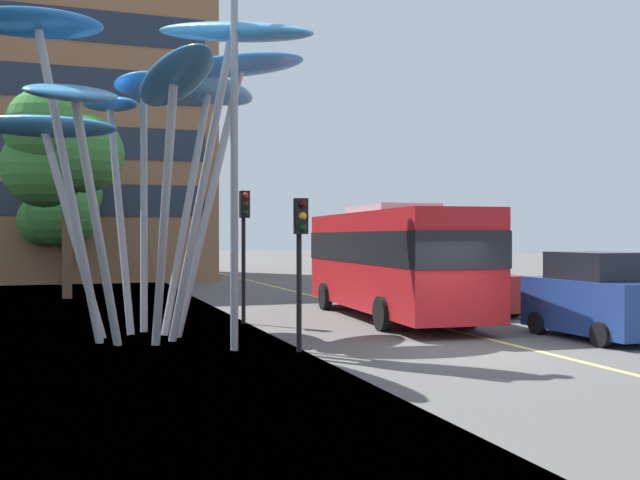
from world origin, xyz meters
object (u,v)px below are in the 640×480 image
(traffic_light_kerb_far, at_px, (244,228))
(car_parked_near, at_px, (597,298))
(traffic_light_kerb_near, at_px, (300,241))
(red_bus, at_px, (391,257))
(street_lamp, at_px, (247,114))
(car_parked_mid, at_px, (469,285))
(car_parked_far, at_px, (408,275))
(leaf_sculpture, at_px, (152,95))

(traffic_light_kerb_far, relative_size, car_parked_near, 1.00)
(traffic_light_kerb_far, bearing_deg, traffic_light_kerb_near, -89.99)
(traffic_light_kerb_near, height_order, traffic_light_kerb_far, traffic_light_kerb_far)
(red_bus, xyz_separation_m, street_lamp, (-5.78, -4.72, 3.46))
(traffic_light_kerb_near, xyz_separation_m, traffic_light_kerb_far, (-0.00, 5.57, 0.35))
(car_parked_mid, bearing_deg, traffic_light_kerb_far, -176.75)
(street_lamp, bearing_deg, car_parked_far, 49.36)
(traffic_light_kerb_far, bearing_deg, red_bus, -0.84)
(traffic_light_kerb_far, height_order, car_parked_near, traffic_light_kerb_far)
(leaf_sculpture, relative_size, car_parked_mid, 2.16)
(red_bus, xyz_separation_m, traffic_light_kerb_far, (-4.75, 0.07, 0.89))
(traffic_light_kerb_near, xyz_separation_m, car_parked_near, (7.77, -0.40, -1.47))
(traffic_light_kerb_near, distance_m, car_parked_far, 14.51)
(traffic_light_kerb_far, bearing_deg, car_parked_near, -37.54)
(traffic_light_kerb_far, height_order, car_parked_mid, traffic_light_kerb_far)
(traffic_light_kerb_near, relative_size, car_parked_mid, 0.80)
(red_bus, xyz_separation_m, car_parked_mid, (3.15, 0.52, -1.02))
(leaf_sculpture, height_order, traffic_light_kerb_near, leaf_sculpture)
(leaf_sculpture, bearing_deg, traffic_light_kerb_far, 36.39)
(leaf_sculpture, xyz_separation_m, car_parked_far, (11.30, 8.33, -5.23))
(leaf_sculpture, distance_m, car_parked_near, 12.49)
(traffic_light_kerb_near, xyz_separation_m, car_parked_far, (8.39, 11.75, -1.51))
(leaf_sculpture, height_order, car_parked_mid, leaf_sculpture)
(leaf_sculpture, relative_size, car_parked_near, 2.35)
(leaf_sculpture, distance_m, traffic_light_kerb_near, 5.84)
(traffic_light_kerb_far, relative_size, street_lamp, 0.46)
(red_bus, bearing_deg, street_lamp, -140.73)
(leaf_sculpture, bearing_deg, car_parked_mid, 13.50)
(leaf_sculpture, relative_size, street_lamp, 1.07)
(red_bus, bearing_deg, leaf_sculpture, -164.82)
(car_parked_mid, height_order, street_lamp, street_lamp)
(street_lamp, bearing_deg, car_parked_near, -7.64)
(traffic_light_kerb_far, relative_size, car_parked_mid, 0.92)
(car_parked_near, distance_m, car_parked_far, 12.17)
(traffic_light_kerb_near, height_order, car_parked_far, traffic_light_kerb_near)
(red_bus, relative_size, car_parked_mid, 2.45)
(traffic_light_kerb_near, bearing_deg, car_parked_near, -2.98)
(red_bus, distance_m, leaf_sculpture, 9.01)
(red_bus, height_order, traffic_light_kerb_far, traffic_light_kerb_far)
(traffic_light_kerb_far, bearing_deg, street_lamp, -102.13)
(car_parked_mid, bearing_deg, leaf_sculpture, -166.50)
(traffic_light_kerb_far, xyz_separation_m, street_lamp, (-1.03, -4.79, 2.57))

